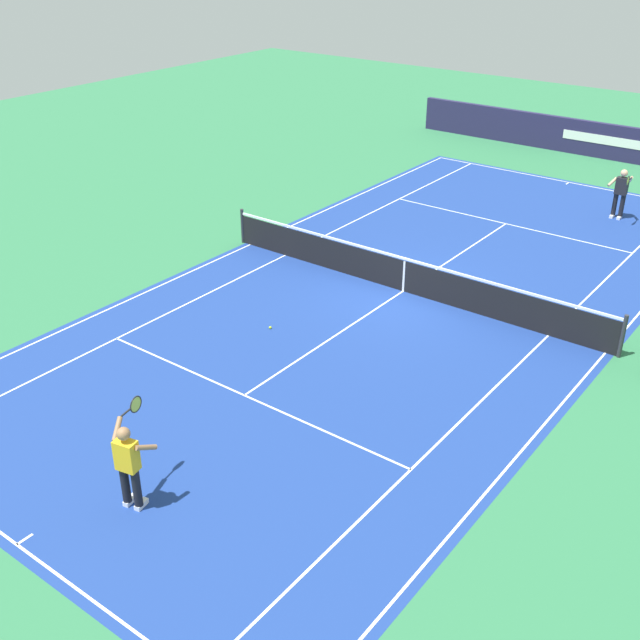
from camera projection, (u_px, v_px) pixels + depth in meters
ground_plane at (403, 291)px, 21.02m from camera, size 60.00×60.00×0.00m
court_slab at (403, 291)px, 21.02m from camera, size 24.20×11.40×0.00m
court_line_markings at (403, 291)px, 21.02m from camera, size 23.85×11.05×0.01m
tennis_net at (404, 275)px, 20.79m from camera, size 0.10×11.70×1.08m
stadium_barrier at (608, 142)px, 31.91m from camera, size 0.26×17.00×1.42m
tennis_player_near at (129, 462)px, 13.03m from camera, size 1.01×0.84×1.70m
tennis_player_far at (621, 191)px, 25.59m from camera, size 1.05×0.78×1.70m
tennis_ball at (270, 328)px, 19.11m from camera, size 0.07×0.07×0.07m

